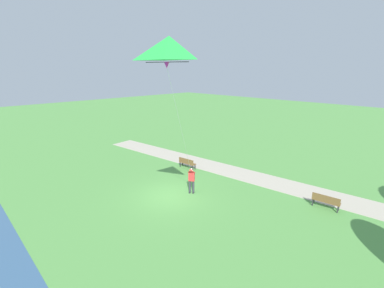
{
  "coord_description": "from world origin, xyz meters",
  "views": [
    {
      "loc": [
        9.72,
        11.64,
        7.79
      ],
      "look_at": [
        -0.64,
        1.32,
        3.64
      ],
      "focal_mm": 24.02,
      "sensor_mm": 36.0,
      "label": 1
    }
  ],
  "objects_px": {
    "person_kite_flyer": "(192,178)",
    "park_bench_far_walkway": "(326,201)",
    "park_bench_near_walkway": "(187,163)",
    "flying_kite": "(169,53)"
  },
  "relations": [
    {
      "from": "flying_kite",
      "to": "park_bench_far_walkway",
      "type": "relative_size",
      "value": 4.7
    },
    {
      "from": "person_kite_flyer",
      "to": "park_bench_far_walkway",
      "type": "xyz_separation_m",
      "value": [
        -4.11,
        7.0,
        -0.54
      ]
    },
    {
      "from": "flying_kite",
      "to": "park_bench_near_walkway",
      "type": "relative_size",
      "value": 4.7
    },
    {
      "from": "park_bench_far_walkway",
      "to": "park_bench_near_walkway",
      "type": "bearing_deg",
      "value": -83.34
    },
    {
      "from": "flying_kite",
      "to": "park_bench_near_walkway",
      "type": "xyz_separation_m",
      "value": [
        -7.31,
        -6.67,
        -7.94
      ]
    },
    {
      "from": "person_kite_flyer",
      "to": "park_bench_far_walkway",
      "type": "relative_size",
      "value": 1.19
    },
    {
      "from": "park_bench_near_walkway",
      "to": "park_bench_far_walkway",
      "type": "bearing_deg",
      "value": 96.66
    },
    {
      "from": "person_kite_flyer",
      "to": "park_bench_far_walkway",
      "type": "height_order",
      "value": "person_kite_flyer"
    },
    {
      "from": "person_kite_flyer",
      "to": "flying_kite",
      "type": "xyz_separation_m",
      "value": [
        4.42,
        3.25,
        7.4
      ]
    },
    {
      "from": "person_kite_flyer",
      "to": "park_bench_near_walkway",
      "type": "xyz_separation_m",
      "value": [
        -2.89,
        -3.42,
        -0.54
      ]
    }
  ]
}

